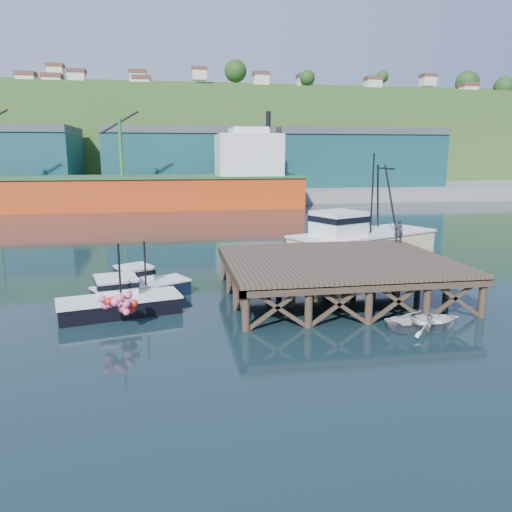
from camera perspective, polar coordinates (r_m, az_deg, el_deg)
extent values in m
plane|color=black|center=(26.75, -2.23, -5.10)|extent=(300.00, 300.00, 0.00)
cube|color=brown|center=(27.47, 9.18, -0.49)|extent=(12.00, 10.00, 0.25)
cube|color=#473828|center=(23.12, 13.01, -3.56)|extent=(12.00, 0.30, 0.35)
cylinder|color=#473828|center=(22.04, -1.18, -6.59)|extent=(0.36, 0.36, 2.60)
cylinder|color=#473828|center=(26.18, 24.43, -4.70)|extent=(0.36, 0.36, 2.60)
cylinder|color=#473828|center=(31.04, -3.73, -1.24)|extent=(0.36, 0.36, 2.60)
cylinder|color=#473828|center=(34.11, 15.68, -0.49)|extent=(0.36, 0.36, 2.60)
cube|color=gray|center=(95.71, -7.71, 7.46)|extent=(160.00, 40.00, 2.00)
cube|color=#164B4A|center=(90.48, -7.69, 10.72)|extent=(28.00, 16.00, 9.00)
cube|color=#164B4A|center=(96.35, 10.76, 10.67)|extent=(30.00, 16.00, 9.00)
cube|color=#D74114|center=(74.14, -16.49, 6.86)|extent=(55.00, 9.50, 4.40)
cube|color=#26592D|center=(74.01, -16.59, 8.64)|extent=(55.50, 10.00, 0.30)
cube|color=silver|center=(74.28, -0.92, 11.43)|extent=(9.00, 9.00, 6.00)
cube|color=silver|center=(74.34, -0.93, 13.98)|extent=(5.00, 7.00, 1.20)
cylinder|color=black|center=(74.95, 1.41, 15.26)|extent=(0.70, 0.70, 2.50)
cube|color=#2D511E|center=(125.51, -8.35, 12.96)|extent=(220.00, 50.00, 22.00)
cube|color=black|center=(27.72, -12.87, -3.95)|extent=(5.29, 3.97, 0.78)
cube|color=silver|center=(27.62, -12.91, -3.14)|extent=(5.39, 4.05, 0.10)
cube|color=silver|center=(28.33, -13.72, -2.03)|extent=(2.21, 2.21, 0.78)
cube|color=black|center=(28.29, -13.74, -1.69)|extent=(2.34, 2.34, 0.26)
cylinder|color=black|center=(26.90, -12.57, -0.89)|extent=(0.10, 0.10, 2.43)
cube|color=black|center=(25.28, -15.29, -5.57)|extent=(6.02, 3.37, 0.79)
cube|color=silver|center=(25.17, -15.34, -4.68)|extent=(6.14, 3.43, 0.11)
cube|color=silver|center=(26.05, -15.70, -3.29)|extent=(2.28, 2.28, 0.79)
cube|color=black|center=(26.01, -15.72, -2.91)|extent=(2.41, 2.41, 0.26)
cylinder|color=black|center=(24.28, -15.32, -1.89)|extent=(0.10, 0.10, 2.80)
sphere|color=#FA5C83|center=(22.81, -16.29, -6.00)|extent=(0.37, 0.37, 0.37)
sphere|color=#FA5C83|center=(22.84, -14.29, -5.41)|extent=(0.37, 0.37, 0.37)
sphere|color=red|center=(22.41, -15.30, -5.32)|extent=(0.37, 0.37, 0.37)
cube|color=beige|center=(37.92, 12.15, 1.07)|extent=(12.00, 8.32, 1.86)
cube|color=silver|center=(37.76, 12.22, 2.54)|extent=(12.27, 8.60, 0.16)
cube|color=silver|center=(36.75, 8.51, 3.82)|extent=(4.03, 3.93, 1.86)
cube|color=black|center=(36.70, 8.53, 4.46)|extent=(4.17, 4.07, 0.41)
cylinder|color=black|center=(37.64, 13.13, 6.68)|extent=(0.12, 0.12, 6.21)
imported|color=silver|center=(23.64, 18.78, -7.07)|extent=(3.68, 2.76, 0.72)
imported|color=black|center=(32.93, 15.97, 2.79)|extent=(0.66, 0.54, 1.54)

